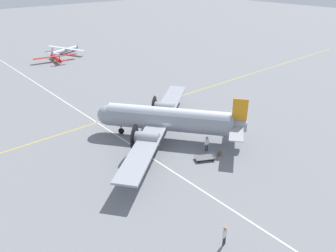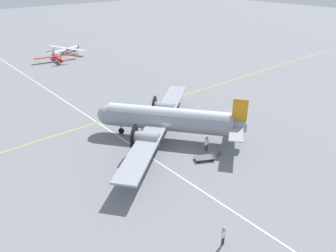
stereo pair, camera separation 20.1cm
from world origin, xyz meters
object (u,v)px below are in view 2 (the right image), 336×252
(crew_foreground, at_px, (223,234))
(passenger_boarding, at_px, (207,142))
(baggage_cart, at_px, (205,158))
(light_aircraft_taxiing, at_px, (57,58))
(light_aircraft_distant, at_px, (67,50))
(airliner_main, at_px, (165,119))
(traffic_cone, at_px, (143,167))
(suitcase_near_door, at_px, (219,154))

(crew_foreground, distance_m, passenger_boarding, 13.44)
(crew_foreground, distance_m, baggage_cart, 11.65)
(passenger_boarding, relative_size, light_aircraft_taxiing, 0.19)
(baggage_cart, bearing_deg, light_aircraft_distant, -71.41)
(airliner_main, relative_size, passenger_boarding, 12.39)
(light_aircraft_taxiing, distance_m, traffic_cone, 46.39)
(crew_foreground, relative_size, light_aircraft_taxiing, 0.18)
(crew_foreground, relative_size, passenger_boarding, 0.97)
(airliner_main, bearing_deg, traffic_cone, 84.83)
(passenger_boarding, bearing_deg, light_aircraft_taxiing, -87.86)
(airliner_main, xyz_separation_m, light_aircraft_distant, (9.35, 46.68, -1.60))
(traffic_cone, bearing_deg, crew_foreground, -97.50)
(passenger_boarding, bearing_deg, airliner_main, -68.19)
(airliner_main, distance_m, suitcase_near_door, 7.50)
(passenger_boarding, relative_size, baggage_cart, 0.75)
(airliner_main, xyz_separation_m, traffic_cone, (-5.83, -3.67, -2.24))
(light_aircraft_distant, bearing_deg, traffic_cone, -127.94)
(crew_foreground, relative_size, light_aircraft_distant, 0.16)
(suitcase_near_door, bearing_deg, baggage_cart, 165.08)
(passenger_boarding, relative_size, suitcase_near_door, 3.13)
(airliner_main, relative_size, suitcase_near_door, 38.82)
(baggage_cart, distance_m, light_aircraft_distant, 53.96)
(baggage_cart, xyz_separation_m, light_aircraft_distant, (9.30, 53.15, 0.58))
(crew_foreground, xyz_separation_m, suitcase_near_door, (9.17, 8.48, -0.77))
(light_aircraft_taxiing, height_order, traffic_cone, light_aircraft_taxiing)
(baggage_cart, height_order, light_aircraft_taxiing, light_aircraft_taxiing)
(passenger_boarding, distance_m, baggage_cart, 2.02)
(suitcase_near_door, bearing_deg, light_aircraft_taxiing, 86.52)
(crew_foreground, bearing_deg, light_aircraft_taxiing, 66.97)
(baggage_cart, distance_m, traffic_cone, 6.51)
(suitcase_near_door, relative_size, traffic_cone, 1.15)
(crew_foreground, distance_m, suitcase_near_door, 12.51)
(passenger_boarding, distance_m, suitcase_near_door, 1.84)
(light_aircraft_distant, relative_size, light_aircraft_taxiing, 1.16)
(passenger_boarding, relative_size, light_aircraft_distant, 0.16)
(crew_foreground, xyz_separation_m, baggage_cart, (7.42, 8.95, -0.75))
(suitcase_near_door, distance_m, light_aircraft_distant, 54.15)
(light_aircraft_taxiing, bearing_deg, airliner_main, -177.94)
(suitcase_near_door, height_order, traffic_cone, suitcase_near_door)
(suitcase_near_door, xyz_separation_m, light_aircraft_taxiing, (2.95, 48.44, 0.52))
(passenger_boarding, bearing_deg, baggage_cart, 44.61)
(airliner_main, height_order, baggage_cart, airliner_main)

